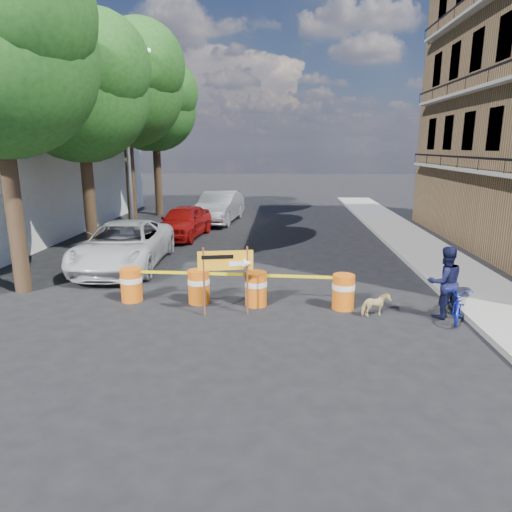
# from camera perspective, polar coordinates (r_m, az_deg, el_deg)

# --- Properties ---
(ground) EXTENTS (120.00, 120.00, 0.00)m
(ground) POSITION_cam_1_polar(r_m,az_deg,el_deg) (10.91, 0.04, -8.28)
(ground) COLOR black
(ground) RESTS_ON ground
(sidewalk_east) EXTENTS (2.40, 40.00, 0.15)m
(sidewalk_east) POSITION_cam_1_polar(r_m,az_deg,el_deg) (17.54, 21.85, -0.57)
(sidewalk_east) COLOR gray
(sidewalk_east) RESTS_ON ground
(tree_mid_a) EXTENTS (5.25, 5.00, 8.68)m
(tree_mid_a) POSITION_cam_1_polar(r_m,az_deg,el_deg) (18.71, -20.95, 18.68)
(tree_mid_a) COLOR #332316
(tree_mid_a) RESTS_ON ground
(tree_mid_b) EXTENTS (5.67, 5.40, 9.62)m
(tree_mid_b) POSITION_cam_1_polar(r_m,az_deg,el_deg) (23.44, -15.92, 19.57)
(tree_mid_b) COLOR #332316
(tree_mid_b) RESTS_ON ground
(tree_far) EXTENTS (5.04, 4.80, 8.84)m
(tree_far) POSITION_cam_1_polar(r_m,az_deg,el_deg) (28.16, -12.46, 17.64)
(tree_far) COLOR #332316
(tree_far) RESTS_ON ground
(streetlamp) EXTENTS (1.25, 0.18, 8.00)m
(streetlamp) POSITION_cam_1_polar(r_m,az_deg,el_deg) (20.66, -15.62, 13.95)
(streetlamp) COLOR gray
(streetlamp) RESTS_ON ground
(barrel_far_left) EXTENTS (0.58, 0.58, 0.90)m
(barrel_far_left) POSITION_cam_1_polar(r_m,az_deg,el_deg) (12.66, -15.32, -3.41)
(barrel_far_left) COLOR orange
(barrel_far_left) RESTS_ON ground
(barrel_mid_left) EXTENTS (0.58, 0.58, 0.90)m
(barrel_mid_left) POSITION_cam_1_polar(r_m,az_deg,el_deg) (12.16, -7.16, -3.72)
(barrel_mid_left) COLOR orange
(barrel_mid_left) RESTS_ON ground
(barrel_mid_right) EXTENTS (0.58, 0.58, 0.90)m
(barrel_mid_right) POSITION_cam_1_polar(r_m,az_deg,el_deg) (11.88, -0.01, -4.03)
(barrel_mid_right) COLOR orange
(barrel_mid_right) RESTS_ON ground
(barrel_far_right) EXTENTS (0.58, 0.58, 0.90)m
(barrel_far_right) POSITION_cam_1_polar(r_m,az_deg,el_deg) (11.85, 10.86, -4.32)
(barrel_far_right) COLOR orange
(barrel_far_right) RESTS_ON ground
(detour_sign) EXTENTS (1.32, 0.36, 1.72)m
(detour_sign) POSITION_cam_1_polar(r_m,az_deg,el_deg) (11.01, -2.98, -1.22)
(detour_sign) COLOR #592D19
(detour_sign) RESTS_ON ground
(pedestrian) EXTENTS (0.97, 0.82, 1.77)m
(pedestrian) POSITION_cam_1_polar(r_m,az_deg,el_deg) (11.85, 22.53, -3.05)
(pedestrian) COLOR black
(pedestrian) RESTS_ON ground
(bicycle) EXTENTS (0.83, 1.01, 1.66)m
(bicycle) POSITION_cam_1_polar(r_m,az_deg,el_deg) (11.87, 24.03, -3.43)
(bicycle) COLOR #1625B5
(bicycle) RESTS_ON ground
(dog) EXTENTS (0.76, 0.55, 0.58)m
(dog) POSITION_cam_1_polar(r_m,az_deg,el_deg) (11.54, 14.73, -5.97)
(dog) COLOR #D3BB79
(dog) RESTS_ON ground
(suv_white) EXTENTS (2.79, 5.66, 1.54)m
(suv_white) POSITION_cam_1_polar(r_m,az_deg,el_deg) (16.21, -16.20, 1.31)
(suv_white) COLOR silver
(suv_white) RESTS_ON ground
(sedan_red) EXTENTS (2.25, 4.49, 1.47)m
(sedan_red) POSITION_cam_1_polar(r_m,az_deg,el_deg) (21.00, -9.04, 4.27)
(sedan_red) COLOR #9F0E0D
(sedan_red) RESTS_ON ground
(sedan_silver) EXTENTS (2.38, 5.29, 1.68)m
(sedan_silver) POSITION_cam_1_polar(r_m,az_deg,el_deg) (25.05, -4.59, 6.13)
(sedan_silver) COLOR #B3B4BB
(sedan_silver) RESTS_ON ground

